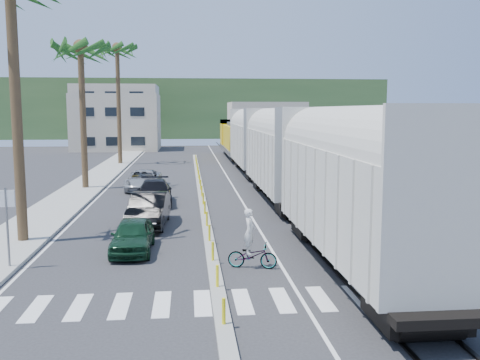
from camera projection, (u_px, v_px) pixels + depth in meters
name	position (u px, v px, depth m)	size (l,w,h in m)	color
ground	(216.00, 281.00, 17.92)	(140.00, 140.00, 0.00)	#28282B
sidewalk	(90.00, 183.00, 41.76)	(3.00, 90.00, 0.15)	gray
rails	(256.00, 177.00, 46.03)	(1.56, 100.00, 0.06)	black
median	(201.00, 191.00, 37.61)	(0.45, 60.00, 0.85)	gray
crosswalk	(219.00, 302.00, 15.95)	(14.00, 2.20, 0.01)	silver
lane_markings	(172.00, 183.00, 42.38)	(9.42, 90.00, 0.01)	silver
freight_train	(268.00, 149.00, 39.12)	(3.00, 60.94, 5.85)	beige
palm_trees	(85.00, 38.00, 38.14)	(3.50, 37.20, 13.75)	brown
street_sign	(7.00, 216.00, 18.93)	(0.60, 0.08, 3.00)	slate
buildings	(153.00, 119.00, 87.44)	(38.00, 27.00, 10.00)	#BDAD97
hillside	(191.00, 109.00, 115.83)	(80.00, 20.00, 12.00)	#385628
car_lead	(133.00, 236.00, 21.55)	(1.63, 3.98, 1.35)	#10321E
car_second	(149.00, 210.00, 26.36)	(2.00, 5.05, 1.63)	black
car_third	(155.00, 192.00, 32.52)	(2.28, 5.16, 1.47)	black
car_rear	(144.00, 180.00, 38.34)	(2.47, 5.20, 1.43)	#A5A7AA
cyclist	(252.00, 250.00, 19.32)	(1.52, 2.11, 2.19)	#9EA0A5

